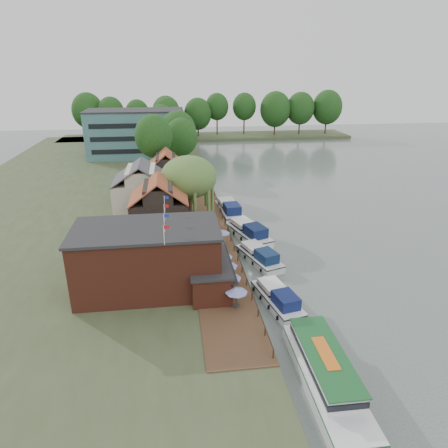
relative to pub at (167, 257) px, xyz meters
name	(u,v)px	position (x,y,z in m)	size (l,w,h in m)	color
ground	(287,282)	(14.00, 1.00, -4.65)	(260.00, 260.00, 0.00)	#4A5651
land_bank	(83,198)	(-16.00, 36.00, -4.15)	(50.00, 140.00, 1.00)	#384728
quay_deck	(212,243)	(6.00, 11.00, -3.60)	(6.00, 50.00, 0.10)	#47301E
quay_rail	(230,238)	(8.70, 11.50, -3.15)	(0.20, 49.00, 1.00)	black
pub	(167,257)	(0.00, 0.00, 0.00)	(20.00, 11.00, 7.30)	maroon
hotel_block	(136,133)	(-8.00, 71.00, 2.50)	(25.40, 12.40, 12.30)	#38666B
cottage_a	(159,207)	(-1.00, 15.00, 0.60)	(8.60, 7.60, 8.50)	black
cottage_b	(142,188)	(-4.00, 25.00, 0.60)	(9.60, 8.60, 8.50)	beige
cottage_c	(167,174)	(0.00, 34.00, 0.60)	(7.60, 7.60, 8.50)	black
willow	(189,189)	(3.50, 20.00, 1.56)	(8.60, 8.60, 10.43)	#476B2D
umbrella_0	(236,298)	(6.81, -5.27, -2.36)	(2.29, 2.29, 2.38)	#1C259C
umbrella_1	(230,284)	(6.64, -2.39, -2.36)	(2.35, 2.35, 2.38)	navy
umbrella_2	(227,271)	(6.67, 0.34, -2.36)	(2.40, 2.40, 2.38)	#1F1B95
umbrella_3	(223,262)	(6.57, 2.71, -2.36)	(2.16, 2.16, 2.38)	navy
umbrella_4	(223,238)	(7.41, 9.86, -2.36)	(1.99, 1.99, 2.38)	navy
cruiser_0	(278,296)	(11.56, -3.64, -3.52)	(3.05, 9.44, 2.27)	white
cruiser_1	(259,254)	(11.75, 6.46, -3.50)	(3.09, 9.56, 2.30)	silver
cruiser_2	(248,230)	(11.80, 14.34, -3.32)	(3.51, 10.84, 2.67)	white
cruiser_3	(229,208)	(10.42, 24.39, -3.31)	(3.53, 10.91, 2.69)	silver
tour_boat	(327,373)	(12.35, -15.68, -3.19)	(3.78, 13.39, 2.92)	silver
swan	(302,355)	(11.60, -12.04, -4.43)	(0.44, 0.44, 0.44)	white
bank_tree_0	(155,150)	(-2.25, 41.71, 3.47)	(7.44, 7.44, 14.24)	#143811
bank_tree_1	(181,146)	(3.39, 51.35, 2.51)	(7.35, 7.35, 12.31)	#143811
bank_tree_2	(178,138)	(2.93, 59.48, 2.90)	(8.81, 8.81, 13.09)	#143811
bank_tree_3	(173,130)	(1.76, 77.86, 2.17)	(6.15, 6.15, 11.64)	#143811
bank_tree_4	(162,125)	(-1.37, 86.57, 2.46)	(7.85, 7.85, 12.22)	#143811
bank_tree_5	(167,119)	(0.23, 95.63, 3.20)	(8.49, 8.49, 13.70)	#143811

